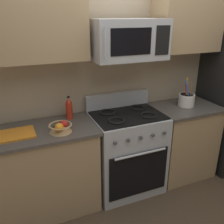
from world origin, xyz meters
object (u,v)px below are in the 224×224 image
Objects in this scene: range_oven at (126,151)px; fruit_basket at (61,127)px; microwave at (128,39)px; cutting_board at (17,134)px; bottle_hot_sauce at (69,108)px; utensil_crock at (186,99)px.

range_oven is 5.13× the size of fruit_basket.
microwave is 2.40× the size of cutting_board.
utensil_crock is at bearing -6.31° from bottle_hot_sauce.
bottle_hot_sauce is (0.15, 0.28, 0.07)m from fruit_basket.
cutting_board is at bearing -177.32° from microwave.
cutting_board is (-1.11, -0.05, -0.78)m from microwave.
range_oven is 0.89m from fruit_basket.
range_oven is at bearing 1.38° from cutting_board.
microwave reaches higher than utensil_crock.
utensil_crock reaches higher than fruit_basket.
microwave is 3.00× the size of bottle_hot_sauce.
cutting_board is at bearing -178.79° from utensil_crock.
utensil_crock is (0.77, -0.01, -0.71)m from microwave.
fruit_basket is at bearing -171.04° from range_oven.
bottle_hot_sauce is at bearing 164.44° from range_oven.
utensil_crock is 1.89m from cutting_board.
range_oven is 3.62× the size of cutting_board.
bottle_hot_sauce is at bearing 166.76° from microwave.
fruit_basket is at bearing -169.12° from microwave.
fruit_basket is 0.39m from cutting_board.
range_oven is 4.53× the size of bottle_hot_sauce.
utensil_crock is 1.58× the size of fruit_basket.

